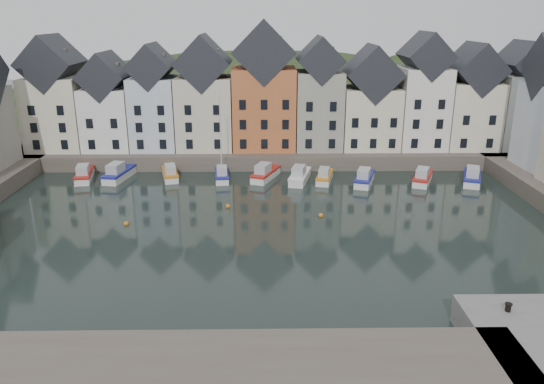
{
  "coord_description": "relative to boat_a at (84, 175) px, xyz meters",
  "views": [
    {
      "loc": [
        0.04,
        -47.1,
        20.32
      ],
      "look_at": [
        0.85,
        6.0,
        2.46
      ],
      "focal_mm": 35.0,
      "sensor_mm": 36.0,
      "label": 1
    }
  ],
  "objects": [
    {
      "name": "boat_d",
      "position": [
        17.74,
        -0.25,
        -0.01
      ],
      "size": [
        2.27,
        5.69,
        10.6
      ],
      "rotation": [
        0.0,
        0.0,
        0.1
      ],
      "color": "silver",
      "rests_on": "ground"
    },
    {
      "name": "mooring_buoys",
      "position": [
        19.17,
        -13.28,
        -0.55
      ],
      "size": [
        20.5,
        5.5,
        0.5
      ],
      "color": "#C57417",
      "rests_on": "ground"
    },
    {
      "name": "boat_i",
      "position": [
        43.26,
        -1.94,
        -0.01
      ],
      "size": [
        4.1,
        6.26,
        2.31
      ],
      "rotation": [
        0.0,
        0.0,
        -0.41
      ],
      "color": "silver",
      "rests_on": "ground"
    },
    {
      "name": "far_quay",
      "position": [
        23.17,
        11.38,
        0.3
      ],
      "size": [
        90.0,
        16.0,
        2.0
      ],
      "primitive_type": "cube",
      "color": "#51463E",
      "rests_on": "ground"
    },
    {
      "name": "boat_g",
      "position": [
        30.91,
        -1.12,
        -0.07
      ],
      "size": [
        2.88,
        5.7,
        2.1
      ],
      "rotation": [
        0.0,
        0.0,
        -0.23
      ],
      "color": "silver",
      "rests_on": "ground"
    },
    {
      "name": "far_terrace",
      "position": [
        26.38,
        9.38,
        8.18
      ],
      "size": [
        72.37,
        8.16,
        17.78
      ],
      "color": "beige",
      "rests_on": "far_quay"
    },
    {
      "name": "near_wall",
      "position": [
        13.17,
        -40.62,
        0.3
      ],
      "size": [
        50.0,
        6.0,
        2.0
      ],
      "primitive_type": "cube",
      "color": "#51463E",
      "rests_on": "ground"
    },
    {
      "name": "boat_b",
      "position": [
        4.37,
        0.26,
        0.06
      ],
      "size": [
        3.19,
        6.86,
        2.54
      ],
      "rotation": [
        0.0,
        0.0,
        -0.18
      ],
      "color": "silver",
      "rests_on": "ground"
    },
    {
      "name": "boat_f",
      "position": [
        27.72,
        -1.14,
        0.02
      ],
      "size": [
        3.4,
        6.59,
        2.42
      ],
      "rotation": [
        0.0,
        0.0,
        -0.24
      ],
      "color": "silver",
      "rests_on": "ground"
    },
    {
      "name": "ground",
      "position": [
        23.17,
        -18.62,
        -0.7
      ],
      "size": [
        260.0,
        260.0,
        0.0
      ],
      "primitive_type": "plane",
      "color": "black",
      "rests_on": "ground"
    },
    {
      "name": "boat_c",
      "position": [
        10.97,
        0.43,
        -0.04
      ],
      "size": [
        3.1,
        5.98,
        2.19
      ],
      "rotation": [
        0.0,
        0.0,
        0.24
      ],
      "color": "silver",
      "rests_on": "ground"
    },
    {
      "name": "boat_e",
      "position": [
        23.32,
        0.02,
        0.02
      ],
      "size": [
        4.12,
        6.58,
        2.42
      ],
      "rotation": [
        0.0,
        0.0,
        -0.37
      ],
      "color": "silver",
      "rests_on": "ground"
    },
    {
      "name": "boat_j",
      "position": [
        49.52,
        -2.01,
        0.03
      ],
      "size": [
        4.11,
        6.66,
        2.45
      ],
      "rotation": [
        0.0,
        0.0,
        -0.36
      ],
      "color": "silver",
      "rests_on": "ground"
    },
    {
      "name": "mooring_bollard",
      "position": [
        39.0,
        -35.81,
        1.61
      ],
      "size": [
        0.48,
        0.48,
        0.56
      ],
      "color": "black",
      "rests_on": "near_quay"
    },
    {
      "name": "boat_h",
      "position": [
        35.81,
        -2.19,
        -0.0
      ],
      "size": [
        3.7,
        6.38,
        2.34
      ],
      "rotation": [
        0.0,
        0.0,
        -0.32
      ],
      "color": "silver",
      "rests_on": "ground"
    },
    {
      "name": "hillside",
      "position": [
        23.19,
        37.38,
        -18.66
      ],
      "size": [
        153.6,
        70.4,
        64.0
      ],
      "color": "black",
      "rests_on": "ground"
    },
    {
      "name": "boat_a",
      "position": [
        0.0,
        0.0,
        0.0
      ],
      "size": [
        2.99,
        6.34,
        2.34
      ],
      "rotation": [
        0.0,
        0.0,
        0.19
      ],
      "color": "silver",
      "rests_on": "ground"
    }
  ]
}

